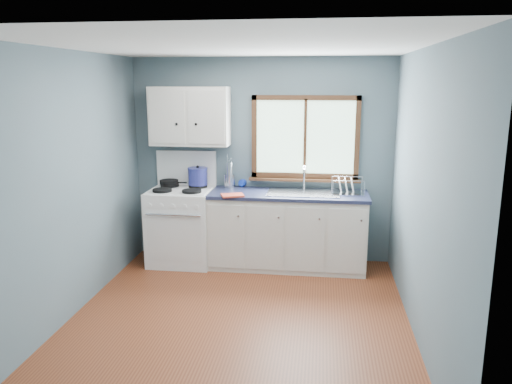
# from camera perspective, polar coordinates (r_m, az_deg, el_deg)

# --- Properties ---
(floor) EXTENTS (3.20, 3.60, 0.02)m
(floor) POSITION_cam_1_polar(r_m,az_deg,el_deg) (4.87, -2.03, -14.58)
(floor) COLOR brown
(floor) RESTS_ON ground
(ceiling) EXTENTS (3.20, 3.60, 0.02)m
(ceiling) POSITION_cam_1_polar(r_m,az_deg,el_deg) (4.35, -2.30, 16.47)
(ceiling) COLOR white
(ceiling) RESTS_ON wall_back
(wall_back) EXTENTS (3.20, 0.02, 2.50)m
(wall_back) POSITION_cam_1_polar(r_m,az_deg,el_deg) (6.20, 0.64, 3.63)
(wall_back) COLOR slate
(wall_back) RESTS_ON ground
(wall_front) EXTENTS (3.20, 0.02, 2.50)m
(wall_front) POSITION_cam_1_polar(r_m,az_deg,el_deg) (2.75, -8.53, -8.10)
(wall_front) COLOR slate
(wall_front) RESTS_ON ground
(wall_left) EXTENTS (0.02, 3.60, 2.50)m
(wall_left) POSITION_cam_1_polar(r_m,az_deg,el_deg) (4.97, -20.79, 0.56)
(wall_left) COLOR slate
(wall_left) RESTS_ON ground
(wall_right) EXTENTS (0.02, 3.60, 2.50)m
(wall_right) POSITION_cam_1_polar(r_m,az_deg,el_deg) (4.47, 18.65, -0.55)
(wall_right) COLOR slate
(wall_right) RESTS_ON ground
(gas_range) EXTENTS (0.76, 0.69, 1.36)m
(gas_range) POSITION_cam_1_polar(r_m,az_deg,el_deg) (6.23, -8.48, -3.60)
(gas_range) COLOR white
(gas_range) RESTS_ON floor
(base_cabinets) EXTENTS (1.85, 0.60, 0.88)m
(base_cabinets) POSITION_cam_1_polar(r_m,az_deg,el_deg) (6.05, 3.61, -4.80)
(base_cabinets) COLOR silver
(base_cabinets) RESTS_ON floor
(countertop) EXTENTS (1.89, 0.64, 0.04)m
(countertop) POSITION_cam_1_polar(r_m,az_deg,el_deg) (5.92, 3.67, -0.27)
(countertop) COLOR #191E36
(countertop) RESTS_ON base_cabinets
(sink) EXTENTS (0.84, 0.46, 0.44)m
(sink) POSITION_cam_1_polar(r_m,az_deg,el_deg) (5.93, 5.40, -0.70)
(sink) COLOR silver
(sink) RESTS_ON countertop
(window) EXTENTS (1.36, 0.10, 1.03)m
(window) POSITION_cam_1_polar(r_m,az_deg,el_deg) (6.09, 5.63, 5.55)
(window) COLOR #9EC6A8
(window) RESTS_ON wall_back
(upper_cabinets) EXTENTS (0.95, 0.35, 0.70)m
(upper_cabinets) POSITION_cam_1_polar(r_m,az_deg,el_deg) (6.12, -7.57, 8.58)
(upper_cabinets) COLOR silver
(upper_cabinets) RESTS_ON wall_back
(skillet) EXTENTS (0.36, 0.26, 0.05)m
(skillet) POSITION_cam_1_polar(r_m,az_deg,el_deg) (6.32, -9.88, 1.14)
(skillet) COLOR black
(skillet) RESTS_ON gas_range
(stockpot) EXTENTS (0.30, 0.30, 0.24)m
(stockpot) POSITION_cam_1_polar(r_m,az_deg,el_deg) (6.19, -6.67, 1.82)
(stockpot) COLOR navy
(stockpot) RESTS_ON gas_range
(utensil_crock) EXTENTS (0.16, 0.16, 0.42)m
(utensil_crock) POSITION_cam_1_polar(r_m,az_deg,el_deg) (6.20, -3.06, 1.31)
(utensil_crock) COLOR silver
(utensil_crock) RESTS_ON countertop
(thermos) EXTENTS (0.08, 0.08, 0.32)m
(thermos) POSITION_cam_1_polar(r_m,az_deg,el_deg) (6.13, -3.05, 1.90)
(thermos) COLOR silver
(thermos) RESTS_ON countertop
(soap_bottle) EXTENTS (0.11, 0.11, 0.24)m
(soap_bottle) POSITION_cam_1_polar(r_m,az_deg,el_deg) (6.20, -1.72, 1.65)
(soap_bottle) COLOR #1637B7
(soap_bottle) RESTS_ON countertop
(dish_towel) EXTENTS (0.30, 0.26, 0.02)m
(dish_towel) POSITION_cam_1_polar(r_m,az_deg,el_deg) (5.74, -2.71, -0.37)
(dish_towel) COLOR #CF4730
(dish_towel) RESTS_ON countertop
(dish_rack) EXTENTS (0.38, 0.30, 0.20)m
(dish_rack) POSITION_cam_1_polar(r_m,az_deg,el_deg) (5.95, 10.34, 0.30)
(dish_rack) COLOR silver
(dish_rack) RESTS_ON countertop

